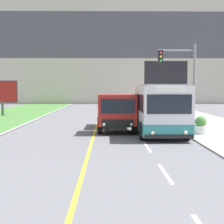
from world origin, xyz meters
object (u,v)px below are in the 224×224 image
Objects in this scene: planter_round_near at (201,126)px; billboard_small at (2,93)px; dump_truck at (117,113)px; planter_round_third at (172,115)px; city_bus at (160,110)px; billboard_large at (166,74)px; traffic_light_mast at (183,77)px; planter_round_second at (183,119)px.

billboard_small is at bearing 140.24° from planter_round_near.
planter_round_third is at bearing 50.89° from dump_truck.
planter_round_near is (16.45, -13.69, -1.83)m from billboard_small.
city_bus is 0.88× the size of dump_truck.
dump_truck is 5.35m from planter_round_near.
billboard_small is 3.17× the size of planter_round_third.
billboard_large is (4.40, 22.00, 3.08)m from city_bus.
traffic_light_mast is 20.48m from billboard_small.
billboard_small is at bearing 159.77° from planter_round_third.
city_bus is 4.82× the size of planter_round_third.
billboard_large is 18.54m from planter_round_second.
planter_round_third is (0.88, 7.46, -2.92)m from traffic_light_mast.
dump_truck is at bearing 158.95° from traffic_light_mast.
planter_round_second is 1.01× the size of planter_round_third.
billboard_small is 17.44m from planter_round_third.
planter_round_near is (2.47, 0.18, -0.98)m from city_bus.
traffic_light_mast reaches higher than planter_round_third.
billboard_small is at bearing 138.85° from traffic_light_mast.
planter_round_near is at bearing -88.68° from planter_round_third.
billboard_large reaches higher than billboard_small.
dump_truck is at bearing -129.11° from planter_round_third.
billboard_small is (-13.98, 13.87, 0.85)m from city_bus.
planter_round_near is at bearing -39.76° from billboard_small.
city_bus reaches higher than dump_truck.
planter_round_third is (-0.18, 7.69, 0.03)m from planter_round_near.
planter_round_near is (1.06, -0.23, -2.95)m from traffic_light_mast.
billboard_small is at bearing 133.81° from dump_truck.
planter_round_second is 3.84m from planter_round_third.
dump_truck is at bearing -109.04° from billboard_large.
traffic_light_mast is (1.42, 0.41, 1.97)m from city_bus.
city_bus reaches higher than planter_round_second.
traffic_light_mast is at bearing 16.17° from city_bus.
traffic_light_mast is at bearing -96.72° from planter_round_third.
city_bus is 2.67m from planter_round_near.
city_bus is 22.65m from billboard_large.
billboard_large reaches higher than planter_round_third.
planter_round_second is (-2.03, -17.98, -4.03)m from billboard_large.
planter_round_near is at bearing -88.46° from planter_round_second.
dump_truck is at bearing 142.65° from city_bus.
billboard_large reaches higher than city_bus.
planter_round_third is at bearing -20.23° from billboard_small.
city_bus is 3.20m from dump_truck.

